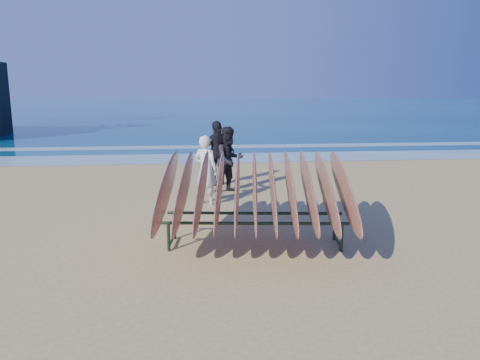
{
  "coord_description": "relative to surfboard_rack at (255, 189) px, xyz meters",
  "views": [
    {
      "loc": [
        -0.92,
        -8.29,
        2.78
      ],
      "look_at": [
        0.0,
        0.8,
        0.95
      ],
      "focal_mm": 35.0,
      "sensor_mm": 36.0,
      "label": 1
    }
  ],
  "objects": [
    {
      "name": "ocean",
      "position": [
        -0.14,
        55.4,
        -1.01
      ],
      "size": [
        160.0,
        160.0,
        0.0
      ],
      "primitive_type": "plane",
      "color": "navy",
      "rests_on": "ground"
    },
    {
      "name": "person_dark_b",
      "position": [
        -0.36,
        5.3,
        -0.1
      ],
      "size": [
        1.16,
        0.89,
        1.83
      ],
      "primitive_type": "imported",
      "rotation": [
        0.0,
        0.0,
        3.61
      ],
      "color": "black",
      "rests_on": "ground"
    },
    {
      "name": "foam_near",
      "position": [
        -0.14,
        10.4,
        -1.01
      ],
      "size": [
        160.0,
        160.0,
        0.0
      ],
      "primitive_type": "plane",
      "color": "white",
      "rests_on": "ground"
    },
    {
      "name": "ground",
      "position": [
        -0.14,
        0.4,
        -1.02
      ],
      "size": [
        120.0,
        120.0,
        0.0
      ],
      "primitive_type": "plane",
      "color": "tan",
      "rests_on": "ground"
    },
    {
      "name": "person_white",
      "position": [
        -0.77,
        3.07,
        -0.19
      ],
      "size": [
        0.73,
        0.66,
        1.66
      ],
      "primitive_type": "imported",
      "rotation": [
        0.0,
        0.0,
        2.58
      ],
      "color": "silver",
      "rests_on": "ground"
    },
    {
      "name": "foam_far",
      "position": [
        -0.14,
        13.9,
        -1.01
      ],
      "size": [
        160.0,
        160.0,
        0.0
      ],
      "primitive_type": "plane",
      "color": "white",
      "rests_on": "ground"
    },
    {
      "name": "surfboard_rack",
      "position": [
        0.0,
        0.0,
        0.0
      ],
      "size": [
        3.51,
        3.42,
        1.73
      ],
      "rotation": [
        0.0,
        0.0,
        -0.12
      ],
      "color": "#1C2E1E",
      "rests_on": "ground"
    },
    {
      "name": "person_dark_a",
      "position": [
        -0.11,
        4.29,
        -0.14
      ],
      "size": [
        1.07,
        0.99,
        1.75
      ],
      "primitive_type": "imported",
      "rotation": [
        0.0,
        0.0,
        0.51
      ],
      "color": "black",
      "rests_on": "ground"
    }
  ]
}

